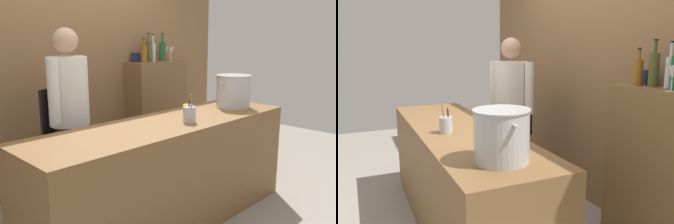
{
  "view_description": "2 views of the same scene",
  "coord_description": "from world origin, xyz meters",
  "views": [
    {
      "loc": [
        -2.05,
        -2.02,
        1.59
      ],
      "look_at": [
        0.27,
        0.27,
        0.9
      ],
      "focal_mm": 38.63,
      "sensor_mm": 36.0,
      "label": 1
    },
    {
      "loc": [
        2.66,
        -0.8,
        1.58
      ],
      "look_at": [
        0.21,
        0.34,
        1.05
      ],
      "focal_mm": 36.24,
      "sensor_mm": 36.0,
      "label": 2
    }
  ],
  "objects": [
    {
      "name": "wine_glass_short",
      "position": [
        1.14,
        1.08,
        1.41
      ],
      "size": [
        0.08,
        0.08,
        0.17
      ],
      "color": "silver",
      "rests_on": "bar_cabinet"
    },
    {
      "name": "bar_cabinet",
      "position": [
        1.0,
        1.19,
        0.64
      ],
      "size": [
        0.76,
        0.32,
        1.29
      ],
      "primitive_type": "cube",
      "color": "brown",
      "rests_on": "ground_plane"
    },
    {
      "name": "spice_tin_navy",
      "position": [
        0.75,
        1.28,
        1.34
      ],
      "size": [
        0.08,
        0.08,
        0.11
      ],
      "primitive_type": "cube",
      "color": "navy",
      "rests_on": "bar_cabinet"
    },
    {
      "name": "chef",
      "position": [
        -0.49,
        0.72,
        0.96
      ],
      "size": [
        0.47,
        0.41,
        1.66
      ],
      "rotation": [
        0.0,
        0.0,
        3.67
      ],
      "color": "black",
      "rests_on": "ground_plane"
    },
    {
      "name": "wine_bottle_clear",
      "position": [
        0.99,
        1.23,
        1.41
      ],
      "size": [
        0.06,
        0.06,
        0.32
      ],
      "color": "silver",
      "rests_on": "bar_cabinet"
    },
    {
      "name": "butter_jar",
      "position": [
        0.47,
        0.2,
        0.93
      ],
      "size": [
        0.09,
        0.09,
        0.06
      ],
      "primitive_type": "cylinder",
      "color": "yellow",
      "rests_on": "prep_counter"
    },
    {
      "name": "utensil_crock",
      "position": [
        0.11,
        -0.14,
        0.97
      ],
      "size": [
        0.1,
        0.1,
        0.24
      ],
      "color": "#B7BABF",
      "rests_on": "prep_counter"
    },
    {
      "name": "wine_bottle_amber",
      "position": [
        0.78,
        1.16,
        1.39
      ],
      "size": [
        0.07,
        0.07,
        0.28
      ],
      "color": "#8C5919",
      "rests_on": "bar_cabinet"
    },
    {
      "name": "wine_bottle_olive",
      "position": [
        0.88,
        1.2,
        1.42
      ],
      "size": [
        0.07,
        0.07,
        0.34
      ],
      "color": "#475123",
      "rests_on": "bar_cabinet"
    },
    {
      "name": "brick_back_panel",
      "position": [
        0.0,
        1.4,
        1.5
      ],
      "size": [
        4.4,
        0.1,
        3.0
      ],
      "primitive_type": "cube",
      "color": "olive",
      "rests_on": "ground_plane"
    },
    {
      "name": "stockpot_large",
      "position": [
        0.9,
        -0.01,
        1.06
      ],
      "size": [
        0.4,
        0.34,
        0.32
      ],
      "color": "#B7BABF",
      "rests_on": "prep_counter"
    },
    {
      "name": "prep_counter",
      "position": [
        0.0,
        0.0,
        0.45
      ],
      "size": [
        2.49,
        0.7,
        0.9
      ],
      "primitive_type": "cube",
      "color": "brown",
      "rests_on": "ground_plane"
    }
  ]
}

